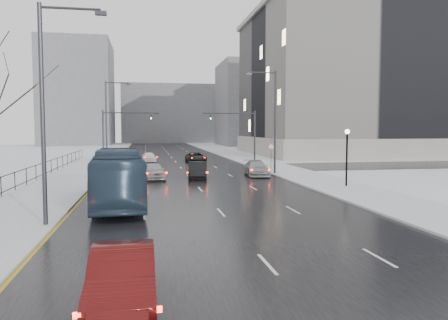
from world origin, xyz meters
TOP-DOWN VIEW (x-y plane):
  - road at (0.00, 60.00)m, footprint 16.00×150.00m
  - cross_road at (0.00, 48.00)m, footprint 130.00×10.00m
  - sidewalk_left at (-10.50, 60.00)m, footprint 5.00×150.00m
  - sidewalk_right at (10.50, 60.00)m, footprint 5.00×150.00m
  - park_strip at (-20.00, 60.00)m, footprint 14.00×150.00m
  - iron_fence at (-13.00, 30.00)m, footprint 0.06×70.00m
  - streetlight_r_mid at (8.17, 40.00)m, footprint 2.95×0.25m
  - streetlight_l_near at (-8.17, 20.00)m, footprint 2.95×0.25m
  - streetlight_l_far at (-8.17, 52.00)m, footprint 2.95×0.25m
  - lamppost_r_mid at (11.00, 30.00)m, footprint 0.36×0.36m
  - mast_signal_right at (7.33, 48.00)m, footprint 6.10×0.33m
  - mast_signal_left at (-7.33, 48.00)m, footprint 6.10×0.33m
  - no_uturn_sign at (9.20, 44.00)m, footprint 0.60×0.06m
  - civic_building at (35.00, 72.00)m, footprint 41.00×31.00m
  - bldg_far_right at (28.00, 115.00)m, footprint 24.00×20.00m
  - bldg_far_left at (-22.00, 125.00)m, footprint 18.00×22.00m
  - bldg_far_center at (4.00, 140.00)m, footprint 30.00×18.00m
  - sedan_left_near at (-4.50, 10.29)m, footprint 1.62×4.54m
  - bus at (-5.56, 25.84)m, footprint 3.43×11.74m
  - sedan_center_near at (-3.24, 37.97)m, footprint 2.19×4.50m
  - sedan_right_near at (0.64, 37.83)m, footprint 2.16×4.70m
  - sedan_right_cross at (2.53, 55.99)m, footprint 2.52×5.01m
  - sedan_right_far at (6.35, 39.10)m, footprint 2.34×5.01m
  - sedan_center_far at (-3.50, 58.37)m, footprint 2.05×4.09m

SIDE VIEW (x-z plane):
  - road at x=0.00m, z-range 0.00..0.04m
  - cross_road at x=0.00m, z-range 0.00..0.04m
  - park_strip at x=-20.00m, z-range 0.00..0.12m
  - sidewalk_left at x=-10.50m, z-range 0.00..0.16m
  - sidewalk_right at x=10.50m, z-range 0.00..0.16m
  - sedan_center_far at x=-3.50m, z-range 0.04..1.38m
  - sedan_right_cross at x=2.53m, z-range 0.04..1.40m
  - sedan_right_far at x=6.35m, z-range 0.04..1.45m
  - sedan_center_near at x=-3.24m, z-range 0.04..1.52m
  - sedan_left_near at x=-4.50m, z-range 0.04..1.53m
  - sedan_right_near at x=0.64m, z-range 0.04..1.53m
  - iron_fence at x=-13.00m, z-range 0.26..1.56m
  - bus at x=-5.56m, z-range 0.04..3.27m
  - no_uturn_sign at x=9.20m, z-range 0.95..3.65m
  - lamppost_r_mid at x=11.00m, z-range 0.80..5.08m
  - mast_signal_right at x=7.33m, z-range 0.86..7.36m
  - mast_signal_left at x=-7.33m, z-range 0.86..7.36m
  - streetlight_r_mid at x=8.17m, z-range 0.62..10.62m
  - streetlight_l_near at x=-8.17m, z-range 0.62..10.62m
  - streetlight_l_far at x=-8.17m, z-range 0.62..10.62m
  - bldg_far_center at x=4.00m, z-range 0.00..18.00m
  - bldg_far_right at x=28.00m, z-range 0.00..22.00m
  - civic_building at x=35.00m, z-range -1.19..23.61m
  - bldg_far_left at x=-22.00m, z-range 0.00..28.00m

